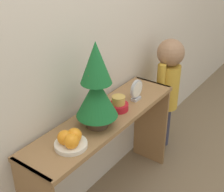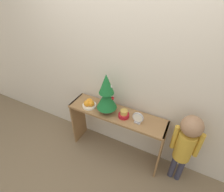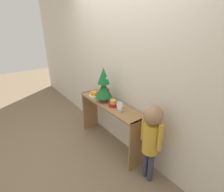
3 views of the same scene
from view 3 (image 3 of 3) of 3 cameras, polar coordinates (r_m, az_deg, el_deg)
name	(u,v)px [view 3 (image 3 of 3)]	position (r m, az deg, el deg)	size (l,w,h in m)	color
ground_plane	(102,147)	(2.98, -3.27, -16.32)	(12.00, 12.00, 0.00)	#7A664C
back_wall	(121,69)	(2.60, 3.03, 8.87)	(7.00, 0.05, 2.50)	beige
console_table	(110,113)	(2.73, -0.66, -5.50)	(1.27, 0.33, 0.75)	olive
mini_tree	(104,85)	(2.63, -2.74, 3.54)	(0.25, 0.25, 0.53)	#4C3828
fruit_bowl	(95,94)	(2.90, -5.68, 0.74)	(0.18, 0.18, 0.10)	silver
singing_bowl	(113,104)	(2.54, 0.34, -2.54)	(0.13, 0.13, 0.10)	#AD1923
desk_clock	(120,107)	(2.38, 2.58, -3.45)	(0.13, 0.04, 0.15)	#B2B2B7
child_figure	(151,134)	(2.13, 12.73, -11.89)	(0.30, 0.22, 1.04)	#38384C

